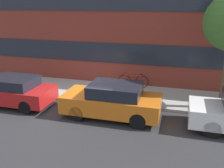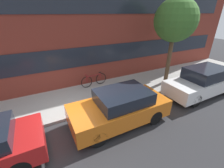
% 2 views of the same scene
% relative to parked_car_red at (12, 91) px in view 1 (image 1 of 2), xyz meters
% --- Properties ---
extents(ground_plane, '(56.00, 56.00, 0.00)m').
position_rel_parked_car_red_xyz_m(ground_plane, '(2.90, 1.05, -0.66)').
color(ground_plane, '#2B2B2D').
extents(sidewalk_strip, '(28.00, 2.88, 0.13)m').
position_rel_parked_car_red_xyz_m(sidewalk_strip, '(2.90, 2.49, -0.59)').
color(sidewalk_strip, '#9E9E99').
rests_on(sidewalk_strip, ground_plane).
extents(rowhouse_facade, '(28.00, 1.02, 8.39)m').
position_rel_parked_car_red_xyz_m(rowhouse_facade, '(2.90, 4.37, 3.55)').
color(rowhouse_facade, maroon).
rests_on(rowhouse_facade, ground_plane).
extents(parked_car_red, '(3.85, 1.68, 1.31)m').
position_rel_parked_car_red_xyz_m(parked_car_red, '(0.00, 0.00, 0.00)').
color(parked_car_red, '#AD1919').
rests_on(parked_car_red, ground_plane).
extents(parked_car_orange, '(3.96, 1.74, 1.41)m').
position_rel_parked_car_red_xyz_m(parked_car_orange, '(4.76, 0.00, 0.05)').
color(parked_car_orange, '#D16619').
rests_on(parked_car_orange, ground_plane).
extents(fire_hydrant, '(0.48, 0.27, 0.77)m').
position_rel_parked_car_red_xyz_m(fire_hydrant, '(-0.26, 1.44, -0.14)').
color(fire_hydrant, red).
rests_on(fire_hydrant, sidewalk_strip).
extents(bicycle, '(1.64, 0.44, 0.79)m').
position_rel_parked_car_red_xyz_m(bicycle, '(4.95, 3.44, -0.14)').
color(bicycle, black).
rests_on(bicycle, sidewalk_strip).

